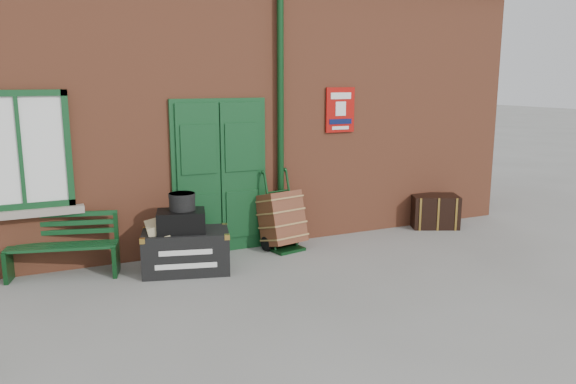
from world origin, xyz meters
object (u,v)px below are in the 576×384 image
bench (63,244)px  porter_trolley (282,219)px  houdini_trunk (186,251)px  dark_trunk (434,211)px

bench → porter_trolley: porter_trolley is taller
houdini_trunk → bench: bearing=175.2°
bench → porter_trolley: (3.06, -0.12, 0.03)m
dark_trunk → houdini_trunk: bearing=-149.3°
bench → houdini_trunk: (1.48, -0.53, -0.15)m
dark_trunk → porter_trolley: bearing=-154.2°
bench → houdini_trunk: size_ratio=1.27×
porter_trolley → houdini_trunk: bearing=-177.1°
dark_trunk → bench: bearing=-155.9°
bench → dark_trunk: size_ratio=1.83×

